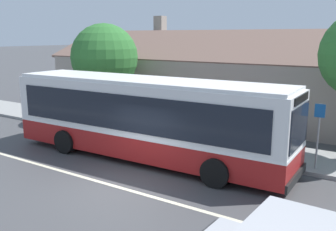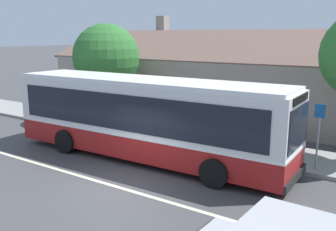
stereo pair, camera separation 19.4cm
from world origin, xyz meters
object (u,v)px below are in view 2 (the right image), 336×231
object	(u,v)px
bench_down_street	(143,125)
bike_rack	(43,104)
transit_bus	(145,116)
street_tree_secondary	(105,60)
bench_by_building	(77,114)
bus_stop_sign	(319,129)

from	to	relation	value
bench_down_street	bike_rack	size ratio (longest dim) A/B	1.41
transit_bus	street_tree_secondary	xyz separation A→B (m)	(-5.96, 4.11, 1.79)
bench_down_street	bike_rack	xyz separation A→B (m)	(-8.35, 0.61, 0.12)
bench_by_building	bench_down_street	distance (m)	4.81
bench_by_building	street_tree_secondary	world-z (taller)	street_tree_secondary
transit_bus	bus_stop_sign	size ratio (longest dim) A/B	5.02
transit_bus	bench_by_building	bearing A→B (deg)	158.64
bus_stop_sign	bike_rack	size ratio (longest dim) A/B	2.07
transit_bus	bench_by_building	xyz separation A→B (m)	(-6.95, 2.72, -1.17)
bench_down_street	street_tree_secondary	world-z (taller)	street_tree_secondary
street_tree_secondary	bus_stop_sign	bearing A→B (deg)	-9.48
bike_rack	transit_bus	bearing A→B (deg)	-16.93
street_tree_secondary	bus_stop_sign	size ratio (longest dim) A/B	2.32
bench_down_street	street_tree_secondary	bearing A→B (deg)	158.13
bus_stop_sign	street_tree_secondary	bearing A→B (deg)	170.52
transit_bus	bench_by_building	world-z (taller)	transit_bus
bench_by_building	bus_stop_sign	xyz separation A→B (m)	(13.10, -0.63, 1.07)
transit_bus	bench_down_street	size ratio (longest dim) A/B	7.37
transit_bus	bus_stop_sign	bearing A→B (deg)	18.79
transit_bus	bus_stop_sign	xyz separation A→B (m)	(6.15, 2.09, -0.10)
street_tree_secondary	bike_rack	xyz separation A→B (m)	(-4.53, -0.92, -2.84)
street_tree_secondary	bike_rack	world-z (taller)	street_tree_secondary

